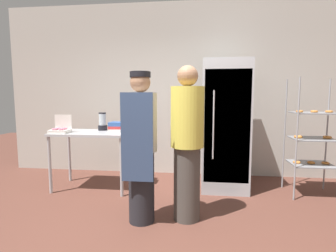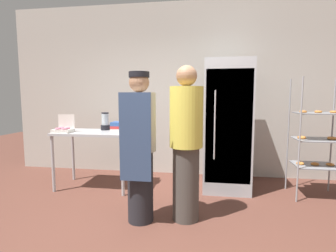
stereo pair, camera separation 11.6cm
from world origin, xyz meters
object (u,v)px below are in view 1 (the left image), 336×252
object	(u,v)px
binder_stack	(120,127)
person_customer	(187,143)
refrigerator	(225,126)
baking_rack	(313,138)
donut_box	(60,130)
person_baker	(141,146)
blender_pitcher	(103,122)

from	to	relation	value
binder_stack	person_customer	distance (m)	1.43
refrigerator	baking_rack	distance (m)	1.23
binder_stack	person_customer	xyz separation A→B (m)	(1.07, -0.94, -0.06)
binder_stack	donut_box	bearing A→B (deg)	-163.31
refrigerator	baking_rack	world-z (taller)	refrigerator
baking_rack	person_baker	distance (m)	2.48
refrigerator	person_baker	world-z (taller)	refrigerator
person_customer	donut_box	bearing A→B (deg)	159.79
person_baker	person_customer	distance (m)	0.51
baking_rack	person_customer	world-z (taller)	person_customer
baking_rack	donut_box	size ratio (longest dim) A/B	6.17
baking_rack	refrigerator	bearing A→B (deg)	173.22
baking_rack	person_customer	xyz separation A→B (m)	(-1.73, -0.98, 0.07)
refrigerator	blender_pitcher	xyz separation A→B (m)	(-1.90, -0.05, 0.03)
refrigerator	person_customer	size ratio (longest dim) A/B	1.11
refrigerator	person_baker	xyz separation A→B (m)	(-1.02, -1.24, -0.10)
refrigerator	binder_stack	xyz separation A→B (m)	(-1.58, -0.18, -0.02)
binder_stack	blender_pitcher	bearing A→B (deg)	158.05
donut_box	person_customer	size ratio (longest dim) A/B	0.15
baking_rack	binder_stack	size ratio (longest dim) A/B	5.47
refrigerator	blender_pitcher	world-z (taller)	refrigerator
baking_rack	donut_box	bearing A→B (deg)	-175.52
donut_box	person_baker	bearing A→B (deg)	-30.41
blender_pitcher	person_baker	distance (m)	1.49
baking_rack	person_baker	bearing A→B (deg)	-153.74
binder_stack	refrigerator	bearing A→B (deg)	6.52
refrigerator	baking_rack	xyz separation A→B (m)	(1.21, -0.14, -0.15)
binder_stack	person_baker	size ratio (longest dim) A/B	0.18
blender_pitcher	binder_stack	xyz separation A→B (m)	(0.32, -0.13, -0.05)
person_customer	binder_stack	bearing A→B (deg)	138.61
binder_stack	person_baker	bearing A→B (deg)	-61.85
refrigerator	baking_rack	size ratio (longest dim) A/B	1.16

